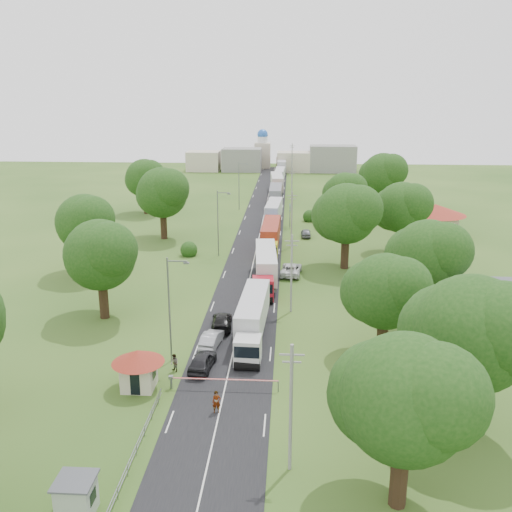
# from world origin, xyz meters

# --- Properties ---
(ground) EXTENTS (260.00, 260.00, 0.00)m
(ground) POSITION_xyz_m (0.00, 0.00, 0.00)
(ground) COLOR #2B4E1A
(ground) RESTS_ON ground
(road) EXTENTS (8.00, 200.00, 0.04)m
(road) POSITION_xyz_m (0.00, 20.00, 0.00)
(road) COLOR black
(road) RESTS_ON ground
(boom_barrier) EXTENTS (9.22, 0.35, 1.18)m
(boom_barrier) POSITION_xyz_m (-1.36, -25.00, 0.89)
(boom_barrier) COLOR slate
(boom_barrier) RESTS_ON ground
(guard_booth) EXTENTS (4.40, 4.40, 3.45)m
(guard_booth) POSITION_xyz_m (-7.20, -25.00, 2.16)
(guard_booth) COLOR beige
(guard_booth) RESTS_ON ground
(kiosk) EXTENTS (2.30, 2.30, 2.41)m
(kiosk) POSITION_xyz_m (-7.00, -40.00, 1.23)
(kiosk) COLOR #99A593
(kiosk) RESTS_ON ground
(guard_rail) EXTENTS (0.10, 17.00, 1.70)m
(guard_rail) POSITION_xyz_m (-5.00, -35.00, 0.00)
(guard_rail) COLOR slate
(guard_rail) RESTS_ON ground
(info_sign) EXTENTS (0.12, 3.10, 4.10)m
(info_sign) POSITION_xyz_m (5.20, 35.00, 3.00)
(info_sign) COLOR slate
(info_sign) RESTS_ON ground
(pole_0) EXTENTS (1.60, 0.24, 9.00)m
(pole_0) POSITION_xyz_m (5.50, -35.00, 4.68)
(pole_0) COLOR gray
(pole_0) RESTS_ON ground
(pole_1) EXTENTS (1.60, 0.24, 9.00)m
(pole_1) POSITION_xyz_m (5.50, -7.00, 4.68)
(pole_1) COLOR gray
(pole_1) RESTS_ON ground
(pole_2) EXTENTS (1.60, 0.24, 9.00)m
(pole_2) POSITION_xyz_m (5.50, 21.00, 4.68)
(pole_2) COLOR gray
(pole_2) RESTS_ON ground
(pole_3) EXTENTS (1.60, 0.24, 9.00)m
(pole_3) POSITION_xyz_m (5.50, 49.00, 4.68)
(pole_3) COLOR gray
(pole_3) RESTS_ON ground
(pole_4) EXTENTS (1.60, 0.24, 9.00)m
(pole_4) POSITION_xyz_m (5.50, 77.00, 4.68)
(pole_4) COLOR gray
(pole_4) RESTS_ON ground
(pole_5) EXTENTS (1.60, 0.24, 9.00)m
(pole_5) POSITION_xyz_m (5.50, 105.00, 4.68)
(pole_5) COLOR gray
(pole_5) RESTS_ON ground
(lamp_0) EXTENTS (2.03, 0.22, 10.00)m
(lamp_0) POSITION_xyz_m (-5.35, -20.00, 5.55)
(lamp_0) COLOR slate
(lamp_0) RESTS_ON ground
(lamp_1) EXTENTS (2.03, 0.22, 10.00)m
(lamp_1) POSITION_xyz_m (-5.35, 15.00, 5.55)
(lamp_1) COLOR slate
(lamp_1) RESTS_ON ground
(lamp_2) EXTENTS (2.03, 0.22, 10.00)m
(lamp_2) POSITION_xyz_m (-5.35, 50.00, 5.55)
(lamp_2) COLOR slate
(lamp_2) RESTS_ON ground
(tree_0) EXTENTS (8.80, 8.80, 11.07)m
(tree_0) POSITION_xyz_m (11.99, -37.84, 7.22)
(tree_0) COLOR #382616
(tree_0) RESTS_ON ground
(tree_1) EXTENTS (9.60, 9.60, 12.05)m
(tree_1) POSITION_xyz_m (17.99, -29.83, 7.85)
(tree_1) COLOR #382616
(tree_1) RESTS_ON ground
(tree_2) EXTENTS (8.00, 8.00, 10.10)m
(tree_2) POSITION_xyz_m (13.99, -17.86, 6.60)
(tree_2) COLOR #382616
(tree_2) RESTS_ON ground
(tree_3) EXTENTS (8.80, 8.80, 11.07)m
(tree_3) POSITION_xyz_m (19.99, -7.84, 7.22)
(tree_3) COLOR #382616
(tree_3) RESTS_ON ground
(tree_4) EXTENTS (9.60, 9.60, 12.05)m
(tree_4) POSITION_xyz_m (12.99, 10.17, 7.85)
(tree_4) COLOR #382616
(tree_4) RESTS_ON ground
(tree_5) EXTENTS (8.80, 8.80, 11.07)m
(tree_5) POSITION_xyz_m (21.99, 18.16, 7.22)
(tree_5) COLOR #382616
(tree_5) RESTS_ON ground
(tree_6) EXTENTS (8.00, 8.00, 10.10)m
(tree_6) POSITION_xyz_m (14.99, 35.14, 6.60)
(tree_6) COLOR #382616
(tree_6) RESTS_ON ground
(tree_7) EXTENTS (9.60, 9.60, 12.05)m
(tree_7) POSITION_xyz_m (23.99, 50.17, 7.85)
(tree_7) COLOR #382616
(tree_7) RESTS_ON ground
(tree_10) EXTENTS (8.80, 8.80, 11.07)m
(tree_10) POSITION_xyz_m (-15.01, -9.84, 7.22)
(tree_10) COLOR #382616
(tree_10) RESTS_ON ground
(tree_11) EXTENTS (8.80, 8.80, 11.07)m
(tree_11) POSITION_xyz_m (-22.01, 5.16, 7.22)
(tree_11) COLOR #382616
(tree_11) RESTS_ON ground
(tree_12) EXTENTS (9.60, 9.60, 12.05)m
(tree_12) POSITION_xyz_m (-16.01, 25.17, 7.85)
(tree_12) COLOR #382616
(tree_12) RESTS_ON ground
(tree_13) EXTENTS (8.80, 8.80, 11.07)m
(tree_13) POSITION_xyz_m (-24.01, 45.16, 7.22)
(tree_13) COLOR #382616
(tree_13) RESTS_ON ground
(house_brick) EXTENTS (8.60, 6.60, 5.20)m
(house_brick) POSITION_xyz_m (26.00, -12.00, 2.65)
(house_brick) COLOR maroon
(house_brick) RESTS_ON ground
(house_cream) EXTENTS (10.08, 10.08, 5.80)m
(house_cream) POSITION_xyz_m (30.00, 30.00, 3.64)
(house_cream) COLOR beige
(house_cream) RESTS_ON ground
(distant_town) EXTENTS (52.00, 8.00, 8.00)m
(distant_town) POSITION_xyz_m (0.68, 110.00, 3.49)
(distant_town) COLOR gray
(distant_town) RESTS_ON ground
(church) EXTENTS (5.00, 5.00, 12.30)m
(church) POSITION_xyz_m (-4.00, 118.00, 5.39)
(church) COLOR beige
(church) RESTS_ON ground
(truck_0) EXTENTS (2.96, 14.45, 3.99)m
(truck_0) POSITION_xyz_m (1.62, -14.28, 2.12)
(truck_0) COLOR silver
(truck_0) RESTS_ON ground
(truck_1) EXTENTS (3.38, 15.17, 4.19)m
(truck_1) POSITION_xyz_m (2.19, 2.63, 2.22)
(truck_1) COLOR #A81323
(truck_1) RESTS_ON ground
(truck_2) EXTENTS (2.80, 14.98, 4.15)m
(truck_2) POSITION_xyz_m (2.24, 18.92, 2.20)
(truck_2) COLOR gold
(truck_2) RESTS_ON ground
(truck_3) EXTENTS (3.11, 14.36, 3.97)m
(truck_3) POSITION_xyz_m (2.14, 37.11, 2.10)
(truck_3) COLOR #192397
(truck_3) RESTS_ON ground
(truck_4) EXTENTS (2.64, 14.82, 4.11)m
(truck_4) POSITION_xyz_m (2.00, 54.51, 2.18)
(truck_4) COLOR silver
(truck_4) RESTS_ON ground
(truck_5) EXTENTS (3.51, 15.73, 4.34)m
(truck_5) POSITION_xyz_m (1.87, 70.42, 2.30)
(truck_5) COLOR maroon
(truck_5) RESTS_ON ground
(truck_6) EXTENTS (2.60, 13.71, 3.79)m
(truck_6) POSITION_xyz_m (2.24, 85.70, 2.01)
(truck_6) COLOR #25623F
(truck_6) RESTS_ON ground
(truck_7) EXTENTS (2.86, 14.66, 4.06)m
(truck_7) POSITION_xyz_m (2.39, 104.53, 2.15)
(truck_7) COLOR silver
(truck_7) RESTS_ON ground
(truck_8) EXTENTS (3.05, 13.68, 3.78)m
(truck_8) POSITION_xyz_m (2.10, 119.73, 2.00)
(truck_8) COLOR brown
(truck_8) RESTS_ON ground
(car_lane_front) EXTENTS (2.35, 4.74, 1.55)m
(car_lane_front) POSITION_xyz_m (-2.40, -21.39, 0.78)
(car_lane_front) COLOR black
(car_lane_front) RESTS_ON ground
(car_lane_mid) EXTENTS (2.10, 4.56, 1.45)m
(car_lane_mid) POSITION_xyz_m (-2.24, -16.46, 0.72)
(car_lane_mid) COLOR #9FA0A7
(car_lane_mid) RESTS_ON ground
(car_lane_rear) EXTENTS (2.46, 5.23, 1.48)m
(car_lane_rear) POSITION_xyz_m (-1.76, -12.00, 0.74)
(car_lane_rear) COLOR black
(car_lane_rear) RESTS_ON ground
(car_verge_near) EXTENTS (3.13, 5.92, 1.59)m
(car_verge_near) POSITION_xyz_m (5.50, 6.46, 0.79)
(car_verge_near) COLOR silver
(car_verge_near) RESTS_ON ground
(car_verge_far) EXTENTS (1.68, 4.07, 1.38)m
(car_verge_far) POSITION_xyz_m (8.00, 27.62, 0.69)
(car_verge_far) COLOR slate
(car_verge_far) RESTS_ON ground
(pedestrian_near) EXTENTS (0.72, 0.53, 1.82)m
(pedestrian_near) POSITION_xyz_m (-0.21, -28.50, 0.91)
(pedestrian_near) COLOR gray
(pedestrian_near) RESTS_ON ground
(pedestrian_booth) EXTENTS (1.00, 0.99, 1.63)m
(pedestrian_booth) POSITION_xyz_m (-4.80, -22.00, 0.81)
(pedestrian_booth) COLOR gray
(pedestrian_booth) RESTS_ON ground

